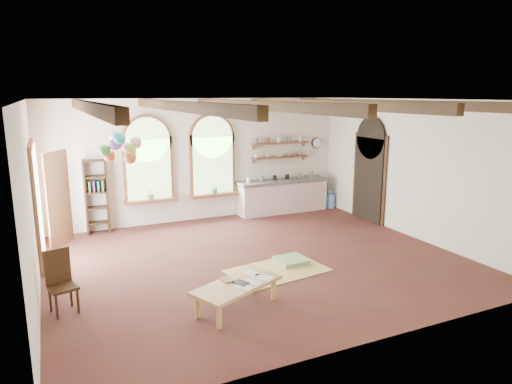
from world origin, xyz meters
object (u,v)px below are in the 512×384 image
kitchen_counter (283,196)px  balloon_cluster (122,147)px  coffee_table (237,286)px  side_chair (63,295)px

kitchen_counter → balloon_cluster: size_ratio=2.34×
kitchen_counter → coffee_table: bearing=-124.8°
coffee_table → kitchen_counter: bearing=55.2°
balloon_cluster → coffee_table: bearing=-64.6°
side_chair → coffee_table: bearing=-22.1°
kitchen_counter → balloon_cluster: (-4.71, -2.40, 1.86)m
coffee_table → side_chair: size_ratio=1.62×
kitchen_counter → coffee_table: kitchen_counter is taller
kitchen_counter → side_chair: side_chair is taller
side_chair → balloon_cluster: size_ratio=0.86×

